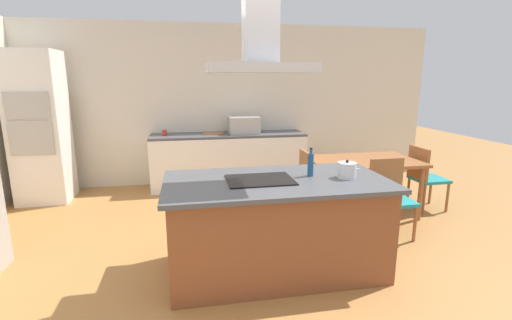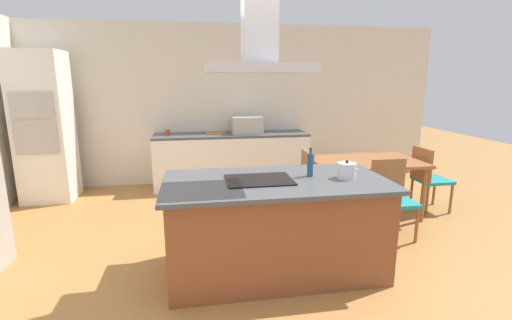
{
  "view_description": "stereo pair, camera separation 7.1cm",
  "coord_description": "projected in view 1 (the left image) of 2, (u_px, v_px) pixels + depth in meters",
  "views": [
    {
      "loc": [
        -0.79,
        -3.1,
        1.81
      ],
      "look_at": [
        -0.12,
        0.4,
        1.0
      ],
      "focal_mm": 25.46,
      "sensor_mm": 36.0,
      "label": 1
    },
    {
      "loc": [
        -0.72,
        -3.12,
        1.81
      ],
      "look_at": [
        -0.12,
        0.4,
        1.0
      ],
      "focal_mm": 25.46,
      "sensor_mm": 36.0,
      "label": 2
    }
  ],
  "objects": [
    {
      "name": "cutting_board",
      "position": [
        213.0,
        133.0,
        6.06
      ],
      "size": [
        0.34,
        0.24,
        0.02
      ],
      "primitive_type": "cube",
      "color": "#995B33",
      "rests_on": "back_counter"
    },
    {
      "name": "countertop_microwave",
      "position": [
        244.0,
        125.0,
        6.07
      ],
      "size": [
        0.5,
        0.38,
        0.28
      ],
      "primitive_type": "cube",
      "color": "#B2AFAA",
      "rests_on": "back_counter"
    },
    {
      "name": "kitchen_island",
      "position": [
        276.0,
        225.0,
        3.42
      ],
      "size": [
        2.05,
        1.05,
        0.9
      ],
      "color": "brown",
      "rests_on": "ground"
    },
    {
      "name": "dining_table",
      "position": [
        364.0,
        166.0,
        4.83
      ],
      "size": [
        1.4,
        0.9,
        0.75
      ],
      "color": "#995B33",
      "rests_on": "ground"
    },
    {
      "name": "wall_back",
      "position": [
        232.0,
        105.0,
        6.33
      ],
      "size": [
        7.2,
        0.1,
        2.7
      ],
      "primitive_type": "cube",
      "color": "beige",
      "rests_on": "ground"
    },
    {
      "name": "olive_oil_bottle",
      "position": [
        311.0,
        164.0,
        3.42
      ],
      "size": [
        0.06,
        0.06,
        0.27
      ],
      "color": "navy",
      "rests_on": "kitchen_island"
    },
    {
      "name": "chair_facing_island",
      "position": [
        390.0,
        192.0,
        4.23
      ],
      "size": [
        0.42,
        0.42,
        0.89
      ],
      "color": "teal",
      "rests_on": "ground"
    },
    {
      "name": "chair_at_right_end",
      "position": [
        424.0,
        174.0,
        5.03
      ],
      "size": [
        0.42,
        0.42,
        0.89
      ],
      "color": "teal",
      "rests_on": "ground"
    },
    {
      "name": "cooktop",
      "position": [
        260.0,
        180.0,
        3.29
      ],
      "size": [
        0.6,
        0.44,
        0.01
      ],
      "primitive_type": "cube",
      "color": "black",
      "rests_on": "kitchen_island"
    },
    {
      "name": "tea_kettle",
      "position": [
        347.0,
        170.0,
        3.36
      ],
      "size": [
        0.22,
        0.17,
        0.17
      ],
      "color": "silver",
      "rests_on": "kitchen_island"
    },
    {
      "name": "coffee_mug_red",
      "position": [
        165.0,
        133.0,
        5.86
      ],
      "size": [
        0.08,
        0.08,
        0.09
      ],
      "primitive_type": "cylinder",
      "color": "red",
      "rests_on": "back_counter"
    },
    {
      "name": "chair_at_left_end",
      "position": [
        297.0,
        181.0,
        4.69
      ],
      "size": [
        0.42,
        0.42,
        0.89
      ],
      "color": "teal",
      "rests_on": "ground"
    },
    {
      "name": "back_counter",
      "position": [
        229.0,
        160.0,
        6.16
      ],
      "size": [
        2.56,
        0.62,
        0.9
      ],
      "color": "white",
      "rests_on": "ground"
    },
    {
      "name": "ground",
      "position": [
        249.0,
        214.0,
        4.95
      ],
      "size": [
        16.0,
        16.0,
        0.0
      ],
      "primitive_type": "plane",
      "color": "#AD753D"
    },
    {
      "name": "wall_oven_stack",
      "position": [
        39.0,
        128.0,
        5.28
      ],
      "size": [
        0.7,
        0.66,
        2.2
      ],
      "color": "white",
      "rests_on": "ground"
    },
    {
      "name": "range_hood",
      "position": [
        260.0,
        42.0,
        3.02
      ],
      "size": [
        0.9,
        0.55,
        0.78
      ],
      "color": "#ADADB2"
    }
  ]
}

